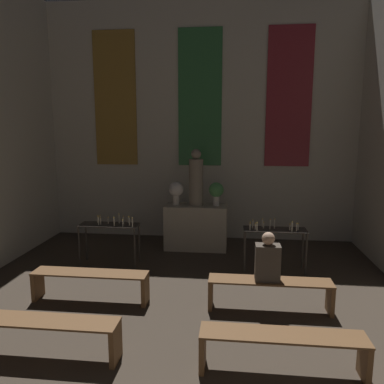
{
  "coord_description": "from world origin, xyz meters",
  "views": [
    {
      "loc": [
        0.81,
        0.49,
        2.68
      ],
      "look_at": [
        0.0,
        7.77,
        1.43
      ],
      "focal_mm": 35.0,
      "sensor_mm": 36.0,
      "label": 1
    }
  ],
  "objects_px": {
    "flower_vase_left": "(176,190)",
    "pew_back_right": "(270,289)",
    "pew_back_left": "(90,280)",
    "flower_vase_right": "(216,191)",
    "statue": "(196,180)",
    "person_seated": "(268,259)",
    "candle_rack_left": "(110,230)",
    "candle_rack_right": "(274,235)",
    "pew_third_left": "(43,330)",
    "pew_third_right": "(282,345)",
    "altar": "(196,227)"
  },
  "relations": [
    {
      "from": "flower_vase_left",
      "to": "pew_back_right",
      "type": "xyz_separation_m",
      "value": [
        1.82,
        -2.78,
        -0.98
      ]
    },
    {
      "from": "flower_vase_left",
      "to": "pew_back_right",
      "type": "relative_size",
      "value": 0.29
    },
    {
      "from": "pew_back_right",
      "to": "pew_back_left",
      "type": "bearing_deg",
      "value": 180.0
    },
    {
      "from": "flower_vase_right",
      "to": "pew_back_right",
      "type": "relative_size",
      "value": 0.29
    },
    {
      "from": "statue",
      "to": "flower_vase_left",
      "type": "xyz_separation_m",
      "value": [
        -0.45,
        -0.0,
        -0.24
      ]
    },
    {
      "from": "pew_back_left",
      "to": "statue",
      "type": "bearing_deg",
      "value": 63.62
    },
    {
      "from": "statue",
      "to": "person_seated",
      "type": "height_order",
      "value": "statue"
    },
    {
      "from": "candle_rack_left",
      "to": "candle_rack_right",
      "type": "bearing_deg",
      "value": -0.04
    },
    {
      "from": "candle_rack_right",
      "to": "pew_third_left",
      "type": "xyz_separation_m",
      "value": [
        -2.98,
        -3.08,
        -0.36
      ]
    },
    {
      "from": "statue",
      "to": "pew_back_right",
      "type": "bearing_deg",
      "value": -63.62
    },
    {
      "from": "flower_vase_left",
      "to": "pew_third_right",
      "type": "distance_m",
      "value": 4.73
    },
    {
      "from": "candle_rack_right",
      "to": "pew_third_left",
      "type": "height_order",
      "value": "candle_rack_right"
    },
    {
      "from": "person_seated",
      "to": "candle_rack_left",
      "type": "bearing_deg",
      "value": 151.13
    },
    {
      "from": "candle_rack_left",
      "to": "flower_vase_left",
      "type": "bearing_deg",
      "value": 45.18
    },
    {
      "from": "candle_rack_right",
      "to": "pew_back_right",
      "type": "height_order",
      "value": "candle_rack_right"
    },
    {
      "from": "statue",
      "to": "pew_third_left",
      "type": "height_order",
      "value": "statue"
    },
    {
      "from": "pew_third_right",
      "to": "pew_back_left",
      "type": "height_order",
      "value": "same"
    },
    {
      "from": "altar",
      "to": "candle_rack_right",
      "type": "height_order",
      "value": "candle_rack_right"
    },
    {
      "from": "statue",
      "to": "candle_rack_left",
      "type": "xyz_separation_m",
      "value": [
        -1.6,
        -1.16,
        -0.87
      ]
    },
    {
      "from": "candle_rack_left",
      "to": "pew_third_right",
      "type": "bearing_deg",
      "value": -46.03
    },
    {
      "from": "flower_vase_left",
      "to": "candle_rack_right",
      "type": "bearing_deg",
      "value": -29.62
    },
    {
      "from": "pew_back_left",
      "to": "pew_back_right",
      "type": "bearing_deg",
      "value": 0.0
    },
    {
      "from": "statue",
      "to": "pew_back_right",
      "type": "relative_size",
      "value": 0.69
    },
    {
      "from": "pew_back_right",
      "to": "candle_rack_left",
      "type": "bearing_deg",
      "value": 151.5
    },
    {
      "from": "altar",
      "to": "pew_back_left",
      "type": "height_order",
      "value": "altar"
    },
    {
      "from": "flower_vase_right",
      "to": "pew_third_left",
      "type": "relative_size",
      "value": 0.29
    },
    {
      "from": "candle_rack_left",
      "to": "flower_vase_right",
      "type": "bearing_deg",
      "value": 29.6
    },
    {
      "from": "altar",
      "to": "candle_rack_right",
      "type": "xyz_separation_m",
      "value": [
        1.6,
        -1.16,
        0.2
      ]
    },
    {
      "from": "pew_back_left",
      "to": "pew_back_right",
      "type": "distance_m",
      "value": 2.76
    },
    {
      "from": "candle_rack_right",
      "to": "person_seated",
      "type": "xyz_separation_m",
      "value": [
        -0.27,
        -1.61,
        0.09
      ]
    },
    {
      "from": "altar",
      "to": "candle_rack_right",
      "type": "relative_size",
      "value": 1.17
    },
    {
      "from": "flower_vase_left",
      "to": "person_seated",
      "type": "distance_m",
      "value": 3.34
    },
    {
      "from": "pew_third_left",
      "to": "statue",
      "type": "bearing_deg",
      "value": 72.03
    },
    {
      "from": "flower_vase_left",
      "to": "pew_third_right",
      "type": "relative_size",
      "value": 0.29
    },
    {
      "from": "statue",
      "to": "person_seated",
      "type": "relative_size",
      "value": 1.71
    },
    {
      "from": "pew_third_left",
      "to": "pew_back_right",
      "type": "bearing_deg",
      "value": 28.08
    },
    {
      "from": "flower_vase_left",
      "to": "statue",
      "type": "bearing_deg",
      "value": 0.0
    },
    {
      "from": "flower_vase_right",
      "to": "candle_rack_left",
      "type": "relative_size",
      "value": 0.44
    },
    {
      "from": "flower_vase_right",
      "to": "flower_vase_left",
      "type": "bearing_deg",
      "value": 180.0
    },
    {
      "from": "pew_back_right",
      "to": "candle_rack_right",
      "type": "bearing_deg",
      "value": 82.12
    },
    {
      "from": "altar",
      "to": "pew_back_left",
      "type": "distance_m",
      "value": 3.11
    },
    {
      "from": "flower_vase_right",
      "to": "pew_third_right",
      "type": "bearing_deg",
      "value": -77.62
    },
    {
      "from": "flower_vase_right",
      "to": "altar",
      "type": "bearing_deg",
      "value": 180.0
    },
    {
      "from": "altar",
      "to": "pew_back_right",
      "type": "xyz_separation_m",
      "value": [
        1.38,
        -2.78,
        -0.16
      ]
    },
    {
      "from": "pew_third_right",
      "to": "pew_back_right",
      "type": "relative_size",
      "value": 1.0
    },
    {
      "from": "candle_rack_right",
      "to": "pew_third_right",
      "type": "distance_m",
      "value": 3.11
    },
    {
      "from": "candle_rack_left",
      "to": "pew_third_right",
      "type": "distance_m",
      "value": 4.3
    },
    {
      "from": "candle_rack_left",
      "to": "pew_third_left",
      "type": "height_order",
      "value": "candle_rack_left"
    },
    {
      "from": "pew_back_right",
      "to": "person_seated",
      "type": "distance_m",
      "value": 0.45
    },
    {
      "from": "pew_back_left",
      "to": "flower_vase_right",
      "type": "bearing_deg",
      "value": 56.72
    }
  ]
}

